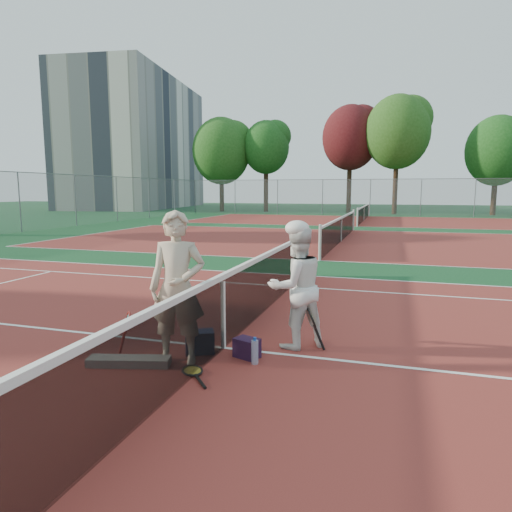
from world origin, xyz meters
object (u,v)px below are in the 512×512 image
Objects in this scene: sports_bag_purple at (247,348)px; player_a at (177,288)px; apartment_block at (138,145)px; player_b at (296,287)px; net_main at (223,311)px; racket_spare at (192,371)px; racket_black_held at (311,330)px; sports_bag_navy at (200,342)px; racket_red at (128,335)px; water_bottle at (255,352)px.

player_a is at bearing -153.11° from sports_bag_purple.
player_b is at bearing -56.47° from apartment_block.
net_main is 18.28× the size of racket_spare.
racket_black_held is at bearing 116.34° from player_b.
sports_bag_navy is (-0.20, 0.67, 0.12)m from racket_spare.
racket_spare is 0.71m from sports_bag_navy.
sports_bag_navy is at bearing -1.84° from racket_black_held.
racket_spare is (0.32, -0.30, -0.91)m from player_a.
sports_bag_navy is at bearing -178.77° from sports_bag_purple.
apartment_block is 53.09m from sports_bag_purple.
sports_bag_navy is (0.80, 0.43, -0.15)m from racket_red.
apartment_block is 59.70× the size of sports_bag_navy.
player_b is at bearing -10.89° from racket_red.
racket_spare is at bearing -140.46° from water_bottle.
player_a is 1.13× the size of player_b.
racket_red is 1.91× the size of sports_bag_purple.
player_b reaches higher than racket_spare.
net_main is at bearing -9.28° from racket_black_held.
net_main is 18.69× the size of racket_red.
apartment_block is at bearing 122.11° from sports_bag_navy.
apartment_block is at bearing -78.15° from racket_black_held.
player_b is (28.92, -43.65, -6.67)m from apartment_block.
player_b is 2.93× the size of racket_black_held.
player_b is 1.47m from sports_bag_navy.
racket_black_held is at bearing -15.62° from racket_red.
player_b is at bearing 65.90° from water_bottle.
player_a is 6.10× the size of sports_bag_purple.
water_bottle is at bearing -1.35° from player_a.
net_main is 1.03m from racket_spare.
net_main is 29.79× the size of sports_bag_navy.
apartment_block is 11.74× the size of player_a.
player_a reaches higher than sports_bag_navy.
water_bottle reaches higher than sports_bag_navy.
net_main reaches higher than water_bottle.
player_b reaches higher than racket_black_held.
sports_bag_purple is at bearing 9.72° from player_b.
player_b reaches higher than water_bottle.
apartment_block is 38.94× the size of racket_black_held.
apartment_block is 36.62× the size of racket_spare.
net_main reaches higher than sports_bag_navy.
net_main reaches higher than sports_bag_purple.
racket_red is 1.04× the size of racket_black_held.
player_b is 5.52× the size of water_bottle.
apartment_block is 52.75m from sports_bag_navy.
sports_bag_purple is (-0.51, -0.59, -0.70)m from player_b.
sports_bag_navy is 1.20× the size of sports_bag_purple.
player_a reaches higher than water_bottle.
net_main is 0.50× the size of apartment_block.
player_b reaches higher than racket_red.
water_bottle is at bearing 27.76° from racket_black_held.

